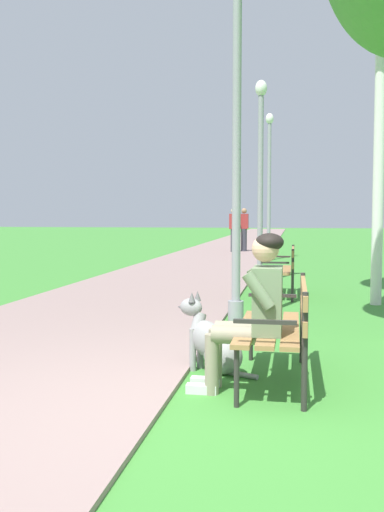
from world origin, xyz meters
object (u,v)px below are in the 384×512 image
Objects in this scene: park_bench_near at (281,321)px; pedestrian_further_distant at (244,230)px; dog_grey at (213,343)px; lamp_post_mid at (260,179)px; person_seated_on_near_bench at (253,306)px; lamp_post_far at (269,185)px; park_bench_mid at (282,266)px; lamp_post_near at (237,135)px; pedestrian_distant at (234,230)px.

pedestrian_further_distant is (-1.77, 16.85, 0.33)m from park_bench_near.
pedestrian_further_distant is (-1.18, 16.65, 0.58)m from dog_grey.
lamp_post_mid is 2.48× the size of pedestrian_further_distant.
pedestrian_further_distant is at bearing 94.05° from dog_grey.
person_seated_on_near_bench is 0.31× the size of lamp_post_mid.
park_bench_near is 13.17m from lamp_post_far.
lamp_post_near reaches higher than park_bench_mid.
park_bench_near is 0.91× the size of pedestrian_further_distant.
person_seated_on_near_bench is at bearing -81.51° from lamp_post_near.
lamp_post_far reaches higher than park_bench_near.
lamp_post_mid is at bearing 93.04° from person_seated_on_near_bench.
pedestrian_further_distant is (-1.15, 14.35, -1.54)m from lamp_post_near.
lamp_post_far is 2.70× the size of pedestrian_distant.
park_bench_near is at bearing -75.90° from lamp_post_near.
dog_grey is at bearing -84.64° from pedestrian_distant.
lamp_post_near is 2.80× the size of pedestrian_further_distant.
dog_grey is 16.70m from pedestrian_further_distant.
dog_grey is 7.14m from lamp_post_mid.
pedestrian_distant is (-1.43, 3.40, -1.46)m from lamp_post_far.
person_seated_on_near_bench reaches higher than park_bench_mid.
dog_grey is 0.47× the size of pedestrian_further_distant.
lamp_post_near is 4.60m from lamp_post_mid.
lamp_post_far is at bearing 90.42° from dog_grey.
dog_grey is (-0.39, 0.52, -0.42)m from person_seated_on_near_bench.
park_bench_near is at bearing -18.71° from dog_grey.
lamp_post_far is (-0.48, 13.34, 1.62)m from person_seated_on_near_bench.
person_seated_on_near_bench is 3.32m from lamp_post_near.
person_seated_on_near_bench reaches higher than dog_grey.
lamp_post_mid reaches higher than dog_grey.
person_seated_on_near_bench is at bearing -91.05° from park_bench_mid.
pedestrian_distant reaches higher than person_seated_on_near_bench.
pedestrian_distant is at bearing 97.34° from park_bench_near.
pedestrian_further_distant is at bearing 105.85° from lamp_post_far.
pedestrian_further_distant reaches higher than dog_grey.
lamp_post_near reaches higher than person_seated_on_near_bench.
park_bench_near is 7.30m from lamp_post_mid.
lamp_post_near is (-0.52, -2.71, 1.87)m from park_bench_mid.
park_bench_mid is at bearing -79.84° from pedestrian_distant.
dog_grey is 0.47× the size of pedestrian_distant.
pedestrian_distant reaches higher than park_bench_near.
lamp_post_far reaches higher than lamp_post_mid.
lamp_post_far reaches higher than person_seated_on_near_bench.
park_bench_near is at bearing -88.84° from park_bench_mid.
person_seated_on_near_bench is at bearing -53.09° from dog_grey.
park_bench_near is 1.00× the size of park_bench_mid.
lamp_post_far is (-0.09, 12.83, 2.04)m from dog_grey.
park_bench_near is 0.68m from dog_grey.
dog_grey is at bearing -89.22° from lamp_post_near.
lamp_post_far is at bearing 93.03° from park_bench_near.
lamp_post_mid is 0.92× the size of lamp_post_far.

